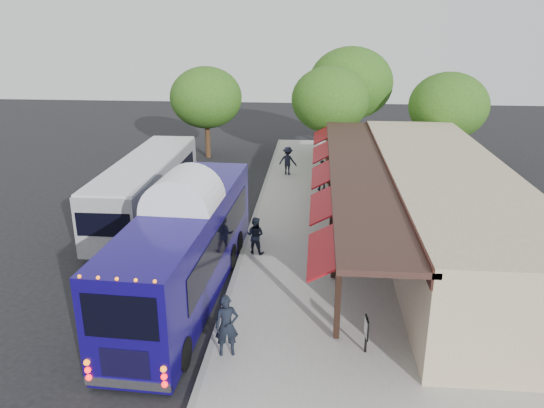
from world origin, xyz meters
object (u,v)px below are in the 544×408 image
at_px(coach_bus, 186,244).
at_px(ped_c, 322,176).
at_px(city_bus, 147,187).
at_px(ped_a, 227,326).
at_px(ped_b, 255,235).
at_px(ped_d, 288,161).
at_px(sign_board, 366,329).

bearing_deg(coach_bus, ped_c, 70.95).
bearing_deg(city_bus, coach_bus, -63.36).
relative_size(city_bus, ped_c, 6.30).
xyz_separation_m(city_bus, ped_a, (5.78, -11.05, -0.57)).
relative_size(ped_b, ped_c, 0.89).
relative_size(coach_bus, ped_d, 6.51).
bearing_deg(ped_b, coach_bus, 75.73).
bearing_deg(ped_d, ped_c, 139.61).
xyz_separation_m(coach_bus, ped_c, (4.85, 12.08, -0.92)).
xyz_separation_m(ped_d, sign_board, (3.35, -18.58, -0.11)).
xyz_separation_m(ped_a, ped_d, (0.66, 19.00, -0.05)).
xyz_separation_m(city_bus, ped_b, (5.78, -3.96, -0.72)).
bearing_deg(ped_c, city_bus, 17.67).
bearing_deg(ped_a, ped_b, 76.80).
bearing_deg(ped_b, city_bus, -17.30).
relative_size(city_bus, sign_board, 9.86).
distance_m(ped_b, ped_d, 11.93).
distance_m(coach_bus, ped_c, 13.05).
bearing_deg(city_bus, sign_board, -47.70).
relative_size(coach_bus, ped_c, 6.47).
relative_size(ped_a, ped_b, 1.18).
distance_m(ped_a, ped_b, 7.09).
relative_size(ped_b, sign_board, 1.39).
bearing_deg(ped_c, ped_d, -67.55).
bearing_deg(ped_b, ped_a, 107.11).
xyz_separation_m(city_bus, sign_board, (9.79, -10.63, -0.74)).
height_order(ped_a, sign_board, ped_a).
bearing_deg(sign_board, city_bus, 128.08).
height_order(city_bus, sign_board, city_bus).
height_order(city_bus, ped_c, city_bus).
distance_m(ped_a, ped_c, 16.06).
bearing_deg(ped_c, sign_board, 83.13).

